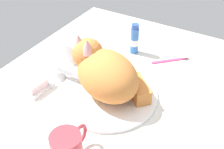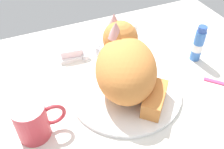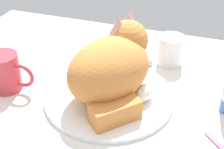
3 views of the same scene
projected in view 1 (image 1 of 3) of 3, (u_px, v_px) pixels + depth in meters
The scene contains 10 objects.
ground_plane at pixel (108, 100), 92.62cm from camera, with size 110.00×82.50×3.00cm, color silver.
sink_basin at pixel (108, 95), 91.36cm from camera, with size 31.89×31.89×1.15cm, color white.
faucet at pixel (63, 74), 97.28cm from camera, with size 13.24×10.38×5.45cm.
cat at pixel (105, 72), 87.10cm from camera, with size 23.57×28.96×17.85cm.
coffee_mug at pixel (68, 149), 69.21cm from camera, with size 12.19×7.75×9.79cm.
rinse_cup at pixel (73, 51), 105.29cm from camera, with size 7.31×7.31×8.49cm.
soap_dish at pixel (36, 89), 93.72cm from camera, with size 9.00×6.40×1.20cm, color white.
soap_bar at pixel (35, 84), 92.58cm from camera, with size 7.06×4.84×2.53cm, color silver.
toothpaste_bottle at pixel (134, 40), 108.96cm from camera, with size 3.35×3.35×12.25cm.
toothbrush at pixel (172, 59), 107.43cm from camera, with size 10.84×11.29×1.60cm.
Camera 1 is at (-58.48, -35.65, 61.41)cm, focal length 45.65 mm.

